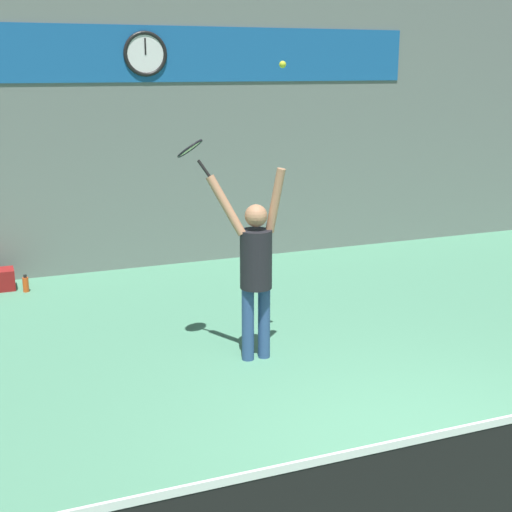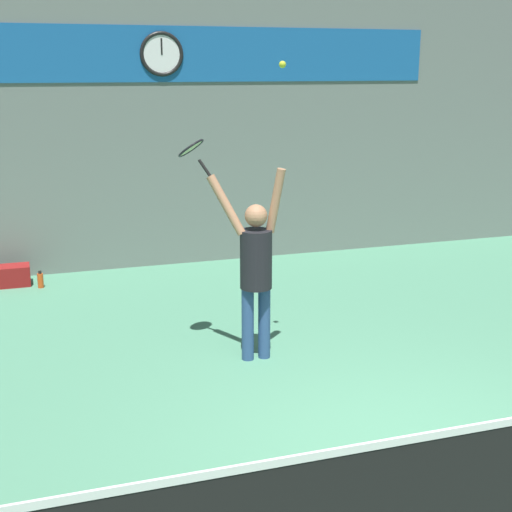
{
  "view_description": "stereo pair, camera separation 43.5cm",
  "coord_description": "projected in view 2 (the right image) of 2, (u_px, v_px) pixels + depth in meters",
  "views": [
    {
      "loc": [
        -3.21,
        -4.23,
        3.03
      ],
      "look_at": [
        -0.62,
        2.4,
        1.14
      ],
      "focal_mm": 50.0,
      "sensor_mm": 36.0,
      "label": 1
    },
    {
      "loc": [
        -2.8,
        -4.38,
        3.03
      ],
      "look_at": [
        -0.62,
        2.4,
        1.14
      ],
      "focal_mm": 50.0,
      "sensor_mm": 36.0,
      "label": 2
    }
  ],
  "objects": [
    {
      "name": "ground_plane",
      "position": [
        423.0,
        462.0,
        5.64
      ],
      "size": [
        18.0,
        18.0,
        0.0
      ],
      "primitive_type": "plane",
      "color": "#4C8C6B"
    },
    {
      "name": "back_wall",
      "position": [
        213.0,
        103.0,
        10.93
      ],
      "size": [
        18.0,
        0.1,
        5.0
      ],
      "color": "slate",
      "rests_on": "ground_plane"
    },
    {
      "name": "sponsor_banner",
      "position": [
        214.0,
        54.0,
        10.69
      ],
      "size": [
        7.0,
        0.02,
        0.8
      ],
      "color": "#195B9E"
    },
    {
      "name": "scoreboard_clock",
      "position": [
        162.0,
        54.0,
        10.44
      ],
      "size": [
        0.65,
        0.06,
        0.65
      ],
      "color": "white"
    },
    {
      "name": "tennis_player",
      "position": [
        256.0,
        264.0,
        7.39
      ],
      "size": [
        0.78,
        0.45,
        2.05
      ],
      "color": "#2D4C7F",
      "rests_on": "ground_plane"
    },
    {
      "name": "tennis_racket",
      "position": [
        192.0,
        150.0,
        7.22
      ],
      "size": [
        0.39,
        0.4,
        0.39
      ],
      "color": "black"
    },
    {
      "name": "tennis_ball",
      "position": [
        282.0,
        64.0,
        6.83
      ],
      "size": [
        0.07,
        0.07,
        0.07
      ],
      "color": "#CCDB2D"
    },
    {
      "name": "water_bottle",
      "position": [
        40.0,
        280.0,
        10.07
      ],
      "size": [
        0.08,
        0.08,
        0.25
      ],
      "color": "#D84C19",
      "rests_on": "ground_plane"
    },
    {
      "name": "equipment_bag",
      "position": [
        7.0,
        276.0,
        10.14
      ],
      "size": [
        0.64,
        0.33,
        0.29
      ],
      "color": "maroon",
      "rests_on": "ground_plane"
    }
  ]
}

